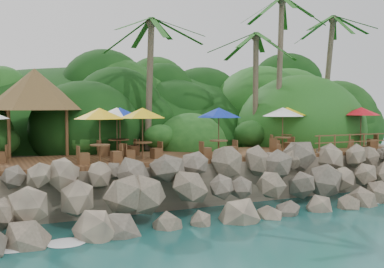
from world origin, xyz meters
name	(u,v)px	position (x,y,z in m)	size (l,w,h in m)	color
ground	(252,222)	(0.00, 0.00, 0.00)	(140.00, 140.00, 0.00)	#19514F
land_base	(135,158)	(0.00, 16.00, 1.05)	(32.00, 25.20, 2.10)	gray
jungle_hill	(109,161)	(0.00, 23.50, 0.00)	(44.80, 28.00, 15.40)	#143811
seawall	(229,188)	(0.00, 2.00, 1.15)	(29.00, 4.00, 2.30)	gray
terrace	(192,156)	(0.00, 6.00, 2.20)	(26.00, 5.00, 0.20)	brown
jungle_foliage	(139,174)	(0.00, 15.00, 0.00)	(44.00, 16.00, 12.00)	#143811
foam_line	(248,220)	(0.00, 0.30, 0.03)	(25.20, 0.80, 0.06)	white
palapa	(35,89)	(-7.64, 9.40, 5.79)	(5.13, 5.13, 4.60)	brown
dining_clusters	(189,116)	(-0.25, 5.88, 4.39)	(25.53, 5.53, 2.52)	brown
railing	(371,140)	(10.52, 3.65, 2.91)	(8.30, 0.10, 1.00)	brown
waiter	(310,133)	(8.32, 6.49, 3.21)	(0.66, 0.44, 1.82)	silver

